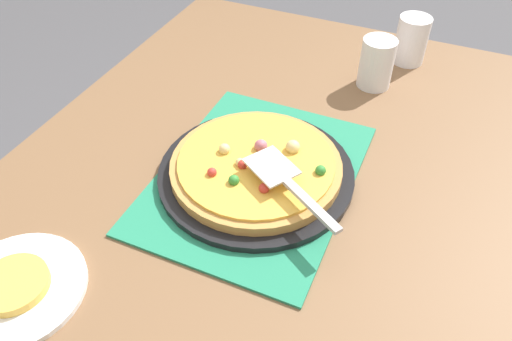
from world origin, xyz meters
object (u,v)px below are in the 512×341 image
pizza_pan (256,173)px  pizza_server (287,182)px  served_slice_left (13,284)px  plate_near_left (16,289)px  pizza (256,166)px  cup_far (377,63)px  cup_near (411,40)px

pizza_pan → pizza_server: size_ratio=1.75×
served_slice_left → plate_near_left: bearing=90.0°
plate_near_left → pizza_server: bearing=135.8°
pizza → cup_far: bearing=162.8°
cup_near → pizza_server: size_ratio=0.55×
pizza_pan → served_slice_left: bearing=-32.2°
cup_near → cup_far: (0.15, -0.05, 0.00)m
cup_near → plate_near_left: bearing=-24.2°
cup_near → pizza_pan: bearing=-18.1°
pizza_pan → served_slice_left: 0.46m
pizza → cup_near: cup_near is taller
pizza_pan → plate_near_left: size_ratio=1.73×
pizza_pan → served_slice_left: size_ratio=3.45×
pizza → pizza_server: 0.10m
served_slice_left → cup_near: 1.04m
cup_far → pizza_server: size_ratio=0.55×
pizza_pan → plate_near_left: (0.39, -0.24, -0.01)m
served_slice_left → pizza: bearing=147.8°
pizza_pan → cup_near: size_ratio=3.17×
plate_near_left → cup_near: cup_near is taller
pizza → served_slice_left: bearing=-32.2°
served_slice_left → cup_far: bearing=155.1°
pizza_pan → plate_near_left: pizza_pan is taller
pizza_pan → pizza: pizza is taller
served_slice_left → cup_near: bearing=155.8°
pizza → cup_far: 0.44m
cup_far → plate_near_left: bearing=-24.9°
cup_far → pizza: bearing=-17.2°
plate_near_left → cup_near: 1.04m
pizza → pizza_server: bearing=57.4°
pizza_pan → cup_far: 0.44m
plate_near_left → served_slice_left: (0.00, -0.00, 0.01)m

